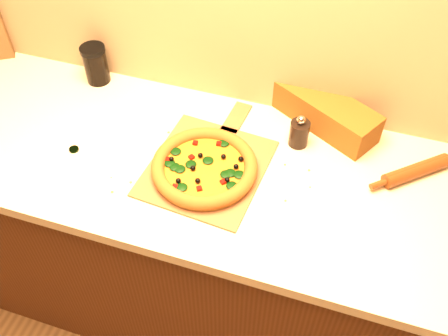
{
  "coord_description": "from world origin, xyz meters",
  "views": [
    {
      "loc": [
        0.39,
        0.46,
        2.04
      ],
      "look_at": [
        0.09,
        1.38,
        0.96
      ],
      "focal_mm": 40.0,
      "sensor_mm": 36.0,
      "label": 1
    }
  ],
  "objects_px": {
    "pizza_peel": "(209,165)",
    "rolling_pin": "(416,171)",
    "pizza": "(204,167)",
    "dark_jar": "(96,64)",
    "pepper_grinder": "(299,133)"
  },
  "relations": [
    {
      "from": "pizza_peel",
      "to": "pizza",
      "type": "bearing_deg",
      "value": -87.26
    },
    {
      "from": "pizza_peel",
      "to": "rolling_pin",
      "type": "relative_size",
      "value": 2.04
    },
    {
      "from": "pepper_grinder",
      "to": "rolling_pin",
      "type": "xyz_separation_m",
      "value": [
        0.37,
        -0.03,
        -0.03
      ]
    },
    {
      "from": "pizza",
      "to": "dark_jar",
      "type": "bearing_deg",
      "value": 149.19
    },
    {
      "from": "pizza",
      "to": "rolling_pin",
      "type": "height_order",
      "value": "pizza"
    },
    {
      "from": "pizza",
      "to": "pepper_grinder",
      "type": "bearing_deg",
      "value": 41.52
    },
    {
      "from": "pizza_peel",
      "to": "pizza",
      "type": "relative_size",
      "value": 1.64
    },
    {
      "from": "pizza_peel",
      "to": "pepper_grinder",
      "type": "xyz_separation_m",
      "value": [
        0.24,
        0.18,
        0.04
      ]
    },
    {
      "from": "pizza_peel",
      "to": "pepper_grinder",
      "type": "distance_m",
      "value": 0.3
    },
    {
      "from": "pepper_grinder",
      "to": "dark_jar",
      "type": "distance_m",
      "value": 0.76
    },
    {
      "from": "rolling_pin",
      "to": "pizza",
      "type": "bearing_deg",
      "value": -162.76
    },
    {
      "from": "pizza_peel",
      "to": "dark_jar",
      "type": "relative_size",
      "value": 3.72
    },
    {
      "from": "pepper_grinder",
      "to": "rolling_pin",
      "type": "distance_m",
      "value": 0.37
    },
    {
      "from": "pizza_peel",
      "to": "rolling_pin",
      "type": "xyz_separation_m",
      "value": [
        0.61,
        0.15,
        0.02
      ]
    },
    {
      "from": "pizza_peel",
      "to": "pizza",
      "type": "height_order",
      "value": "pizza"
    }
  ]
}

